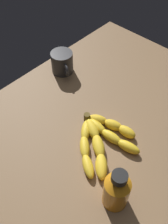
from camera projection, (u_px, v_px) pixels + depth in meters
The scene contains 4 objects.
ground_plane at pixel (99, 123), 85.97cm from camera, with size 98.18×71.28×3.05cm, color brown.
banana_bunch at pixel (101, 139), 78.16cm from camera, with size 21.91×21.29×3.40cm.
honey_bottle at pixel (117, 190), 62.87cm from camera, with size 6.58×6.58×14.09cm.
coffee_mug at pixel (62, 63), 97.42cm from camera, with size 8.21×11.12×8.30cm.
Camera 1 is at (42.00, 31.88, 66.68)cm, focal length 41.55 mm.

